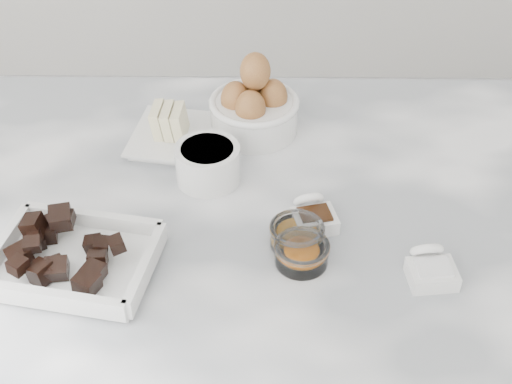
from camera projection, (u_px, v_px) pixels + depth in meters
marble_slab at (241, 239)px, 0.99m from camera, size 1.20×0.80×0.04m
chocolate_dish at (73, 256)px, 0.91m from camera, size 0.23×0.19×0.05m
butter_plate at (177, 131)px, 1.13m from camera, size 0.16×0.16×0.06m
sugar_ramekin at (208, 162)px, 1.04m from camera, size 0.10×0.10×0.06m
egg_bowl at (254, 106)px, 1.13m from camera, size 0.15×0.15×0.14m
honey_bowl at (297, 235)px, 0.95m from camera, size 0.07×0.07×0.03m
zest_bowl at (302, 252)px, 0.92m from camera, size 0.07×0.07×0.03m
vanilla_spoon at (313, 215)px, 0.98m from camera, size 0.07×0.08×0.04m
salt_spoon at (431, 268)px, 0.90m from camera, size 0.06×0.08×0.05m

